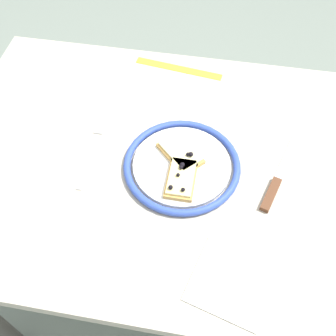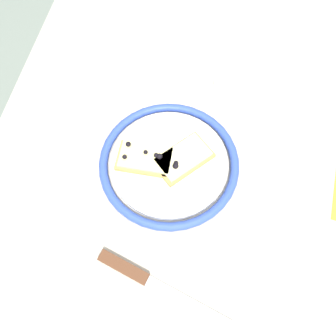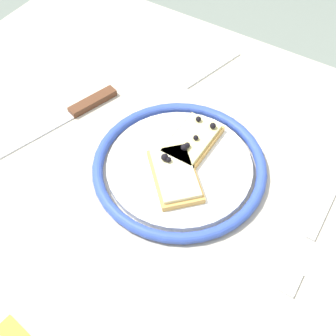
# 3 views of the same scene
# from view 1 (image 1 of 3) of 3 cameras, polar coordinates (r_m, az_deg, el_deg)

# --- Properties ---
(ground_plane) EXTENTS (6.00, 6.00, 0.00)m
(ground_plane) POSITION_cam_1_polar(r_m,az_deg,el_deg) (1.64, 0.48, -15.44)
(ground_plane) COLOR gray
(dining_table) EXTENTS (1.09, 0.76, 0.78)m
(dining_table) POSITION_cam_1_polar(r_m,az_deg,el_deg) (1.04, 0.72, -2.48)
(dining_table) COLOR #BCB29E
(dining_table) RESTS_ON ground_plane
(plate) EXTENTS (0.27, 0.27, 0.02)m
(plate) POSITION_cam_1_polar(r_m,az_deg,el_deg) (0.93, 1.95, 0.40)
(plate) COLOR white
(plate) RESTS_ON dining_table
(pizza_slice_near) EXTENTS (0.12, 0.12, 0.03)m
(pizza_slice_near) POSITION_cam_1_polar(r_m,az_deg,el_deg) (0.94, 1.78, 2.13)
(pizza_slice_near) COLOR tan
(pizza_slice_near) RESTS_ON plate
(pizza_slice_far) EXTENTS (0.06, 0.11, 0.03)m
(pizza_slice_far) POSITION_cam_1_polar(r_m,az_deg,el_deg) (0.90, 1.85, -1.44)
(pizza_slice_far) COLOR tan
(pizza_slice_far) RESTS_ON plate
(knife) EXTENTS (0.09, 0.23, 0.01)m
(knife) POSITION_cam_1_polar(r_m,az_deg,el_deg) (0.94, 14.78, -2.12)
(knife) COLOR silver
(knife) RESTS_ON dining_table
(fork) EXTENTS (0.02, 0.20, 0.00)m
(fork) POSITION_cam_1_polar(r_m,az_deg,el_deg) (0.98, -10.67, 2.03)
(fork) COLOR silver
(fork) RESTS_ON dining_table
(measuring_tape) EXTENTS (0.25, 0.06, 0.00)m
(measuring_tape) POSITION_cam_1_polar(r_m,az_deg,el_deg) (1.17, 1.49, 13.69)
(measuring_tape) COLOR yellow
(measuring_tape) RESTS_ON dining_table
(napkin) EXTENTS (0.18, 0.18, 0.00)m
(napkin) POSITION_cam_1_polar(r_m,az_deg,el_deg) (0.82, 8.81, -15.39)
(napkin) COLOR white
(napkin) RESTS_ON dining_table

